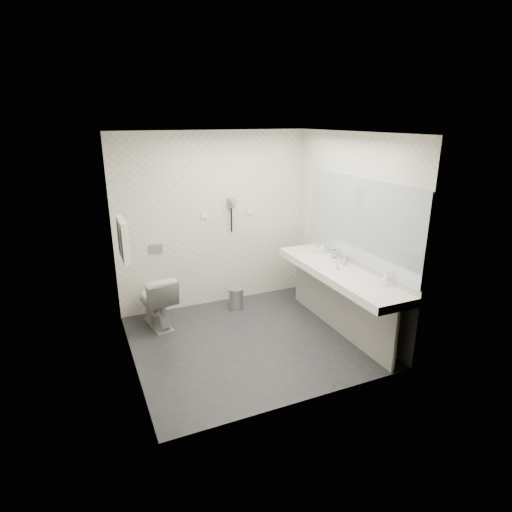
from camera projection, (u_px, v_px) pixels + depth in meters
name	position (u px, v px, depth m)	size (l,w,h in m)	color
floor	(250.00, 340.00, 5.26)	(2.80, 2.80, 0.00)	#252529
ceiling	(249.00, 133.00, 4.48)	(2.80, 2.80, 0.00)	silver
wall_back	(214.00, 221.00, 6.00)	(2.80, 2.80, 0.00)	silver
wall_front	(306.00, 283.00, 3.74)	(2.80, 2.80, 0.00)	silver
wall_left	(125.00, 261.00, 4.33)	(2.60, 2.60, 0.00)	silver
wall_right	(349.00, 232.00, 5.41)	(2.60, 2.60, 0.00)	silver
vanity_counter	(338.00, 273.00, 5.27)	(0.55, 2.20, 0.10)	white
vanity_panel	(338.00, 304.00, 5.41)	(0.03, 2.15, 0.75)	gray
vanity_post_near	(395.00, 340.00, 4.52)	(0.06, 0.06, 0.75)	silver
vanity_post_far	(300.00, 277.00, 6.33)	(0.06, 0.06, 0.75)	silver
mirror	(359.00, 221.00, 5.16)	(0.02, 2.20, 1.05)	#B2BCC6
basin_near	(372.00, 289.00, 4.69)	(0.40, 0.31, 0.05)	white
basin_far	(312.00, 256.00, 5.82)	(0.40, 0.31, 0.05)	white
faucet_near	(386.00, 279.00, 4.74)	(0.04, 0.04, 0.15)	silver
faucet_far	(324.00, 248.00, 5.87)	(0.04, 0.04, 0.15)	silver
soap_bottle_a	(344.00, 262.00, 5.37)	(0.05, 0.05, 0.11)	white
soap_bottle_c	(338.00, 266.00, 5.23)	(0.04, 0.04, 0.10)	white
glass_left	(343.00, 258.00, 5.48)	(0.06, 0.06, 0.12)	silver
glass_right	(335.00, 254.00, 5.67)	(0.06, 0.06, 0.11)	silver
toilet	(156.00, 300.00, 5.54)	(0.41, 0.71, 0.72)	white
flush_plate	(156.00, 248.00, 5.75)	(0.18, 0.02, 0.12)	#B2B5BA
pedal_bin	(236.00, 299.00, 6.10)	(0.21, 0.21, 0.30)	#B2B5BA
bin_lid	(236.00, 289.00, 6.05)	(0.21, 0.21, 0.01)	#B2B5BA
towel_rail	(120.00, 221.00, 4.74)	(0.02, 0.02, 0.62)	silver
towel_near	(125.00, 242.00, 4.69)	(0.07, 0.24, 0.48)	white
towel_far	(122.00, 236.00, 4.93)	(0.07, 0.24, 0.48)	white
dryer_cradle	(231.00, 203.00, 5.99)	(0.10, 0.04, 0.14)	gray
dryer_barrel	(232.00, 201.00, 5.92)	(0.08, 0.08, 0.14)	gray
dryer_cord	(231.00, 220.00, 6.06)	(0.02, 0.02, 0.35)	black
switch_plate_a	(204.00, 215.00, 5.90)	(0.09, 0.02, 0.09)	white
switch_plate_b	(250.00, 211.00, 6.17)	(0.09, 0.02, 0.09)	white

